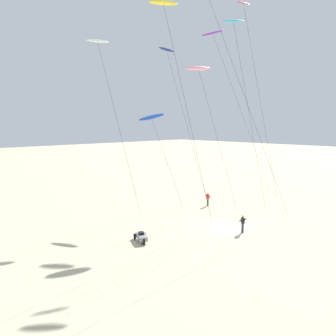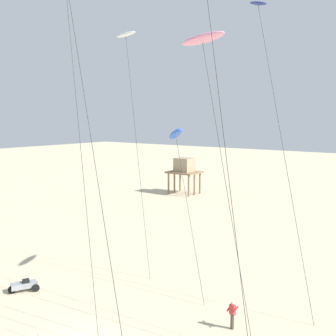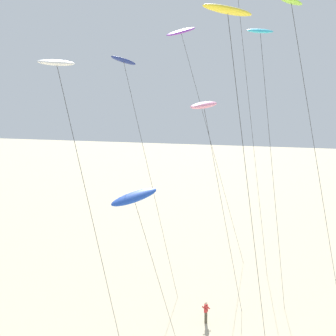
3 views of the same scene
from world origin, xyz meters
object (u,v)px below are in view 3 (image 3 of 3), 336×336
at_px(kite_lime, 293,11).
at_px(kite_pink, 204,106).
at_px(kite_purple, 182,34).
at_px(kite_flyer_nearest, 206,312).
at_px(kite_red, 239,9).
at_px(kite_blue, 134,198).
at_px(kite_white, 58,67).
at_px(kite_yellow, 228,15).
at_px(kite_cyan, 261,35).
at_px(kite_navy, 125,67).

height_order(kite_lime, kite_pink, kite_lime).
xyz_separation_m(kite_purple, kite_flyer_nearest, (-4.58, -3.22, -21.06)).
bearing_deg(kite_pink, kite_red, -8.67).
distance_m(kite_lime, kite_pink, 9.01).
xyz_separation_m(kite_purple, kite_pink, (-6.71, -3.34, -5.57)).
distance_m(kite_blue, kite_white, 9.67).
height_order(kite_lime, kite_flyer_nearest, kite_lime).
distance_m(kite_pink, kite_flyer_nearest, 15.64).
height_order(kite_red, kite_flyer_nearest, kite_red).
relative_size(kite_pink, kite_flyer_nearest, 10.05).
bearing_deg(kite_purple, kite_yellow, -157.49).
distance_m(kite_yellow, kite_cyan, 9.98).
relative_size(kite_lime, kite_cyan, 1.01).
bearing_deg(kite_red, kite_lime, -160.42).
distance_m(kite_blue, kite_yellow, 12.21).
bearing_deg(kite_pink, kite_lime, -132.65).
bearing_deg(kite_yellow, kite_flyer_nearest, 15.95).
height_order(kite_purple, kite_pink, kite_purple).
relative_size(kite_white, kite_yellow, 0.89).
bearing_deg(kite_flyer_nearest, kite_pink, -176.71).
xyz_separation_m(kite_navy, kite_purple, (6.06, -2.48, 2.92)).
relative_size(kite_blue, kite_white, 0.62).
relative_size(kite_red, kite_flyer_nearest, 15.08).
bearing_deg(kite_red, kite_cyan, -158.07).
bearing_deg(kite_cyan, kite_navy, 97.26).
bearing_deg(kite_navy, kite_flyer_nearest, -75.43).
height_order(kite_blue, kite_pink, kite_pink).
xyz_separation_m(kite_yellow, kite_pink, (8.14, 2.81, -4.31)).
bearing_deg(kite_lime, kite_yellow, 137.57).
distance_m(kite_white, kite_red, 19.31).
height_order(kite_purple, kite_flyer_nearest, kite_purple).
bearing_deg(kite_white, kite_lime, -64.03).
distance_m(kite_red, kite_flyer_nearest, 23.44).
xyz_separation_m(kite_lime, kite_pink, (5.13, 5.57, -4.88)).
bearing_deg(kite_pink, kite_cyan, -61.53).
relative_size(kite_pink, kite_red, 0.67).
distance_m(kite_cyan, kite_red, 6.56).
distance_m(kite_navy, kite_yellow, 12.43).
bearing_deg(kite_white, kite_cyan, -34.34).
height_order(kite_navy, kite_flyer_nearest, kite_navy).
xyz_separation_m(kite_blue, kite_yellow, (-3.89, -6.19, 9.78)).
relative_size(kite_lime, kite_purple, 0.96).
bearing_deg(kite_red, kite_blue, 158.81).
xyz_separation_m(kite_white, kite_flyer_nearest, (12.34, -4.74, -17.49)).
bearing_deg(kite_pink, kite_blue, 141.50).
distance_m(kite_white, kite_yellow, 8.28).
height_order(kite_lime, kite_purple, kite_purple).
relative_size(kite_blue, kite_yellow, 0.55).
distance_m(kite_white, kite_cyan, 14.80).
bearing_deg(kite_navy, kite_blue, -153.50).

